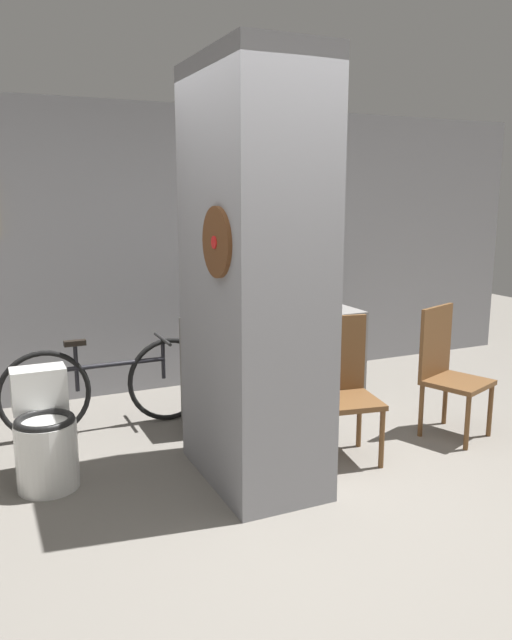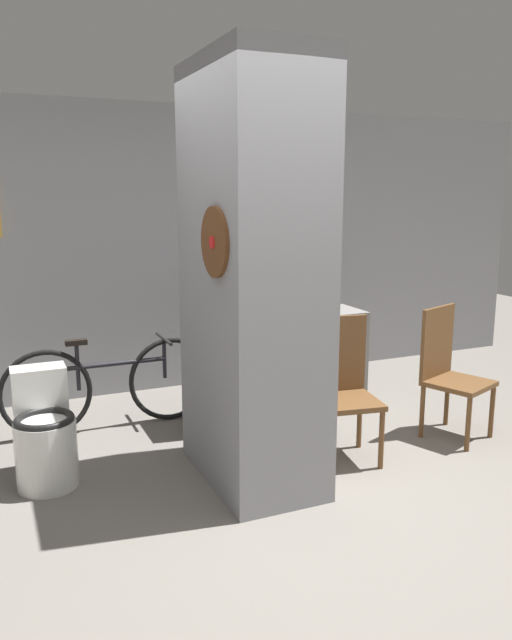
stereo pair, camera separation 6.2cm
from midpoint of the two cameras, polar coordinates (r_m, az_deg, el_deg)
The scene contains 9 objects.
ground_plane at distance 3.82m, azimuth 4.50°, elevation -16.93°, with size 14.00×14.00×0.00m, color slate.
wall_back at distance 5.83m, azimuth -7.63°, elevation 6.38°, with size 8.00×0.09×2.60m.
pillar_center at distance 3.84m, azimuth 0.13°, elevation 3.78°, with size 0.65×1.07×2.60m.
counter_shelf at distance 5.12m, azimuth 2.25°, elevation -4.22°, with size 1.49×0.44×0.86m.
toilet at distance 4.21m, azimuth -18.34°, elevation -10.08°, with size 0.38×0.54×0.72m.
chair_near_pillar at distance 4.38m, azimuth 8.24°, elevation -5.82°, with size 0.49×0.49×0.98m.
chair_by_doorway at distance 4.93m, azimuth 17.57°, elevation -4.25°, with size 0.55×0.55×0.98m.
bicycle at distance 5.00m, azimuth -12.77°, elevation -5.77°, with size 1.65×0.42×0.74m.
bottle_tall at distance 5.00m, azimuth 2.94°, elevation 1.86°, with size 0.07×0.07×0.33m.
Camera 2 is at (-1.58, -2.96, 1.82)m, focal length 35.00 mm.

